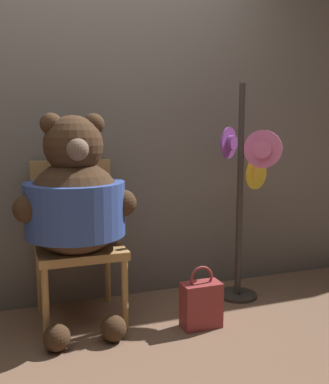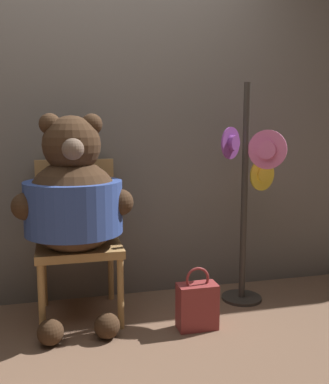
{
  "view_description": "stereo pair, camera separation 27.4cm",
  "coord_description": "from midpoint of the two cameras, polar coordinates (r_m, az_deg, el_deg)",
  "views": [
    {
      "loc": [
        -0.47,
        -2.32,
        1.2
      ],
      "look_at": [
        0.46,
        0.23,
        0.8
      ],
      "focal_mm": 40.0,
      "sensor_mm": 36.0,
      "label": 1
    },
    {
      "loc": [
        -0.21,
        -2.4,
        1.2
      ],
      "look_at": [
        0.46,
        0.23,
        0.8
      ],
      "focal_mm": 40.0,
      "sensor_mm": 36.0,
      "label": 2
    }
  ],
  "objects": [
    {
      "name": "wall_back",
      "position": [
        3.01,
        -7.95,
        11.25
      ],
      "size": [
        8.0,
        0.1,
        2.71
      ],
      "color": "#66605B",
      "rests_on": "ground_plane"
    },
    {
      "name": "teddy_bear",
      "position": [
        2.59,
        -9.1,
        -1.2
      ],
      "size": [
        0.71,
        0.63,
        1.29
      ],
      "color": "#3D2819",
      "rests_on": "ground_plane"
    },
    {
      "name": "ground_plane",
      "position": [
        2.67,
        -5.76,
        -18.35
      ],
      "size": [
        14.0,
        14.0,
        0.0
      ],
      "primitive_type": "plane",
      "color": "brown"
    },
    {
      "name": "handbag_on_ground",
      "position": [
        2.68,
        7.41,
        -14.8
      ],
      "size": [
        0.24,
        0.13,
        0.38
      ],
      "color": "maroon",
      "rests_on": "ground_plane"
    },
    {
      "name": "hat_display_rack",
      "position": [
        2.99,
        13.74,
        -0.57
      ],
      "size": [
        0.51,
        0.33,
        1.5
      ],
      "color": "#332D28",
      "rests_on": "ground_plane"
    },
    {
      "name": "chair",
      "position": [
        2.81,
        -8.79,
        -5.27
      ],
      "size": [
        0.52,
        0.53,
        1.0
      ],
      "color": "#B2844C",
      "rests_on": "ground_plane"
    }
  ]
}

